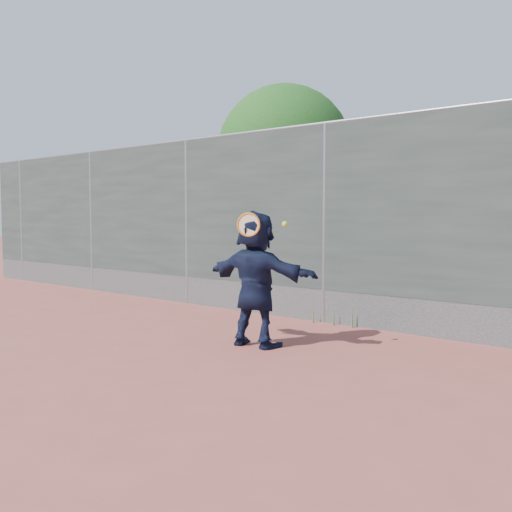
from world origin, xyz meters
The scene contains 6 objects.
ground centered at (0.00, 0.00, 0.00)m, with size 80.00×80.00×0.00m, color #9E4C42.
player centered at (0.22, 1.61, 0.84)m, with size 1.56×0.50×1.69m, color black.
fence centered at (0.00, 3.50, 1.58)m, with size 20.00×0.06×3.03m.
swing_action centered at (0.31, 1.42, 1.50)m, with size 0.65×0.19×0.51m.
tree_left centered at (-2.85, 6.55, 2.94)m, with size 3.15×3.00×4.53m.
weed_clump centered at (0.29, 3.38, 0.13)m, with size 0.68×0.07×0.30m.
Camera 1 is at (4.69, -3.78, 1.61)m, focal length 40.00 mm.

